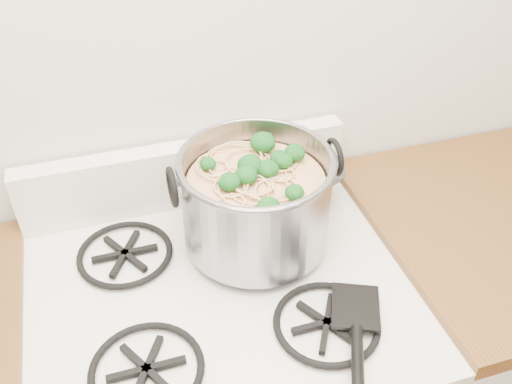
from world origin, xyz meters
name	(u,v)px	position (x,y,z in m)	size (l,w,h in m)	color
stock_pot	(256,201)	(0.11, 1.37, 1.02)	(0.35, 0.32, 0.22)	gray
spatula	(356,304)	(0.23, 1.12, 0.94)	(0.29, 0.31, 0.02)	black
glass_bowl	(271,179)	(0.20, 1.54, 0.94)	(0.12, 0.12, 0.03)	white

